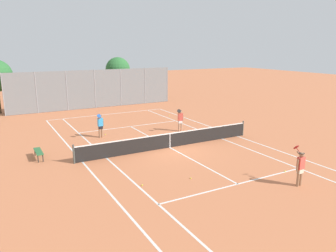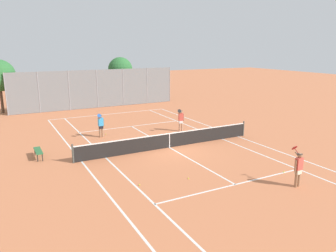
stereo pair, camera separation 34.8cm
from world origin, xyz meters
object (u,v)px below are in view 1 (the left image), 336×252
object	(u,v)px
courtside_bench	(38,152)
player_far_right	(180,119)
loose_tennis_ball_4	(105,134)
tree_behind_right	(118,70)
tennis_net	(170,140)
loose_tennis_ball_0	(142,185)
player_near_side	(300,167)
loose_tennis_ball_1	(191,178)
loose_tennis_ball_3	(285,171)
loose_tennis_ball_2	(169,115)
player_far_left	(100,125)

from	to	relation	value
courtside_bench	player_far_right	bearing A→B (deg)	7.93
loose_tennis_ball_4	courtside_bench	distance (m)	5.88
tree_behind_right	tennis_net	bearing A→B (deg)	-101.28
loose_tennis_ball_0	loose_tennis_ball_4	xyz separation A→B (m)	(1.37, 9.38, 0.00)
loose_tennis_ball_0	courtside_bench	xyz separation A→B (m)	(-3.57, 6.21, 0.38)
player_near_side	loose_tennis_ball_1	distance (m)	5.01
loose_tennis_ball_1	loose_tennis_ball_3	size ratio (longest dim) A/B	1.00
tree_behind_right	loose_tennis_ball_2	bearing A→B (deg)	-84.33
loose_tennis_ball_3	tree_behind_right	size ratio (longest dim) A/B	0.01
loose_tennis_ball_4	courtside_bench	world-z (taller)	courtside_bench
loose_tennis_ball_1	loose_tennis_ball_2	bearing A→B (deg)	64.77
player_far_right	loose_tennis_ball_1	xyz separation A→B (m)	(-4.25, -8.03, -0.89)
loose_tennis_ball_3	courtside_bench	bearing A→B (deg)	142.45
loose_tennis_ball_2	loose_tennis_ball_0	bearing A→B (deg)	-123.75
player_near_side	loose_tennis_ball_3	bearing A→B (deg)	61.80
loose_tennis_ball_3	player_far_left	bearing A→B (deg)	119.77
loose_tennis_ball_1	loose_tennis_ball_4	size ratio (longest dim) A/B	1.00
loose_tennis_ball_0	loose_tennis_ball_2	size ratio (longest dim) A/B	1.00
loose_tennis_ball_2	player_near_side	bearing A→B (deg)	-98.45
player_far_right	loose_tennis_ball_3	xyz separation A→B (m)	(0.43, -9.58, -0.89)
player_near_side	loose_tennis_ball_1	bearing A→B (deg)	141.93
player_near_side	player_far_right	distance (m)	11.08
player_near_side	tree_behind_right	size ratio (longest dim) A/B	0.35
loose_tennis_ball_2	tree_behind_right	bearing A→B (deg)	95.67
loose_tennis_ball_3	courtside_bench	xyz separation A→B (m)	(-10.62, 8.17, 0.38)
loose_tennis_ball_3	courtside_bench	distance (m)	13.40
player_far_left	loose_tennis_ball_2	distance (m)	8.92
tennis_net	loose_tennis_ball_0	world-z (taller)	tennis_net
courtside_bench	tree_behind_right	size ratio (longest dim) A/B	0.30
loose_tennis_ball_4	loose_tennis_ball_1	bearing A→B (deg)	-84.15
player_far_left	player_near_side	bearing A→B (deg)	-66.38
player_far_left	loose_tennis_ball_1	xyz separation A→B (m)	(1.48, -9.23, -0.89)
player_far_right	loose_tennis_ball_2	distance (m)	5.86
tennis_net	player_far_right	world-z (taller)	player_far_right
player_near_side	courtside_bench	distance (m)	13.79
player_far_left	loose_tennis_ball_0	world-z (taller)	player_far_left
loose_tennis_ball_1	loose_tennis_ball_2	world-z (taller)	same
tennis_net	player_near_side	bearing A→B (deg)	-73.61
loose_tennis_ball_4	courtside_bench	size ratio (longest dim) A/B	0.04
loose_tennis_ball_3	tree_behind_right	xyz separation A→B (m)	(0.64, 25.19, 3.50)
tree_behind_right	player_near_side	bearing A→B (deg)	-93.08
player_far_left	loose_tennis_ball_4	distance (m)	1.16
player_near_side	loose_tennis_ball_4	xyz separation A→B (m)	(-4.89, 12.82, -0.89)
loose_tennis_ball_2	loose_tennis_ball_4	size ratio (longest dim) A/B	1.00
player_far_left	loose_tennis_ball_2	xyz separation A→B (m)	(7.82, 4.21, -0.89)
tree_behind_right	loose_tennis_ball_1	bearing A→B (deg)	-102.68
loose_tennis_ball_3	loose_tennis_ball_4	size ratio (longest dim) A/B	1.00
loose_tennis_ball_1	tree_behind_right	world-z (taller)	tree_behind_right
loose_tennis_ball_0	loose_tennis_ball_4	size ratio (longest dim) A/B	1.00
loose_tennis_ball_1	player_near_side	bearing A→B (deg)	-38.07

